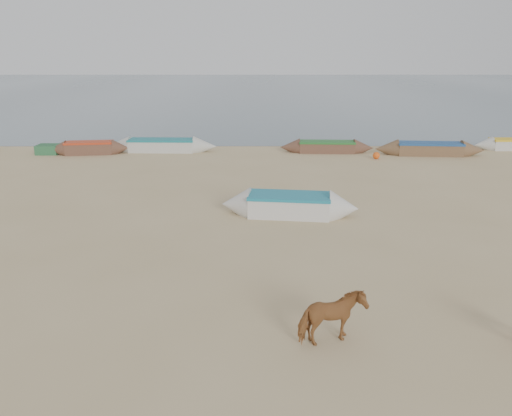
% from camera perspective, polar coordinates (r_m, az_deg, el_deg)
% --- Properties ---
extents(ground, '(140.00, 140.00, 0.00)m').
position_cam_1_polar(ground, '(14.72, 0.05, -8.39)').
color(ground, tan).
rests_on(ground, ground).
extents(sea, '(160.00, 160.00, 0.00)m').
position_cam_1_polar(sea, '(95.47, -0.15, 13.51)').
color(sea, slate).
rests_on(sea, ground).
extents(cow_adult, '(1.68, 1.19, 1.29)m').
position_cam_1_polar(cow_adult, '(11.69, 8.65, -12.31)').
color(cow_adult, '#9B6132').
rests_on(cow_adult, ground).
extents(near_canoe, '(5.73, 2.16, 0.89)m').
position_cam_1_polar(near_canoe, '(20.39, 3.82, 0.35)').
color(near_canoe, silver).
rests_on(near_canoe, ground).
extents(waterline_canoes, '(58.58, 3.43, 0.93)m').
position_cam_1_polar(waterline_canoes, '(33.47, -0.59, 7.06)').
color(waterline_canoes, brown).
rests_on(waterline_canoes, ground).
extents(beach_clutter, '(43.19, 5.26, 0.64)m').
position_cam_1_polar(beach_clutter, '(33.80, 5.97, 6.87)').
color(beach_clutter, '#2B5F39').
rests_on(beach_clutter, ground).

